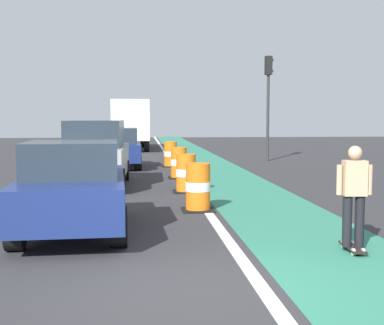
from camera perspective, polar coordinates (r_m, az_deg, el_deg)
The scene contains 13 objects.
ground_plane at distance 6.64m, azimuth -0.18°, elevation -13.78°, with size 100.00×100.00×0.00m, color #2D2D30.
bike_lane_strip at distance 18.63m, azimuth 3.68°, elevation -1.64°, with size 2.50×80.00×0.01m, color #2D755B.
lane_divider_stripe at distance 18.45m, azimuth -0.92°, elevation -1.69°, with size 0.20×80.00×0.01m, color silver.
skateboarder_on_lane at distance 8.67m, azimuth 17.26°, elevation -3.38°, with size 0.57×0.81×1.69m.
parked_sedan_nearest at distance 9.88m, azimuth -12.82°, elevation -2.74°, with size 2.06×4.18×1.70m.
parked_suv_second at distance 16.53m, azimuth -10.45°, elevation 1.05°, with size 1.99×4.64×2.04m.
parked_sedan_third at distance 22.33m, azimuth -8.19°, elevation 1.54°, with size 2.09×4.19×1.70m.
traffic_barrel_front at distance 11.94m, azimuth 0.66°, elevation -2.77°, with size 0.73×0.73×1.09m.
traffic_barrel_mid at distance 14.90m, azimuth -0.65°, elevation -1.23°, with size 0.73×0.73×1.09m.
traffic_barrel_back at distance 18.36m, azimuth -1.45°, elevation -0.07°, with size 0.73×0.73×1.09m.
traffic_barrel_far at distance 22.68m, azimuth -2.37°, elevation 0.88°, with size 0.73×0.73×1.09m.
delivery_truck_down_block at distance 34.96m, azimuth -6.89°, elevation 4.43°, with size 2.62×7.69×3.23m.
traffic_light_corner at distance 25.91m, azimuth 8.33°, elevation 7.91°, with size 0.41×0.32×5.10m.
Camera 1 is at (-0.60, -6.26, 2.13)m, focal length 48.88 mm.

